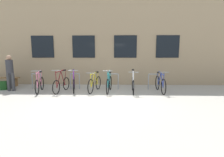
{
  "coord_description": "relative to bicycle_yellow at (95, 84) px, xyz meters",
  "views": [
    {
      "loc": [
        0.71,
        -6.36,
        1.75
      ],
      "look_at": [
        0.48,
        1.6,
        0.6
      ],
      "focal_mm": 26.24,
      "sensor_mm": 36.0,
      "label": 1
    }
  ],
  "objects": [
    {
      "name": "backpack",
      "position": [
        -4.65,
        0.17,
        -0.15
      ],
      "size": [
        0.33,
        0.27,
        0.44
      ],
      "primitive_type": "cube",
      "rotation": [
        0.0,
        0.0,
        0.29
      ],
      "color": "#1E4C1E",
      "rests_on": "ground"
    },
    {
      "name": "bicycle_white",
      "position": [
        1.83,
        -0.16,
        0.01
      ],
      "size": [
        0.44,
        1.74,
        1.08
      ],
      "color": "black",
      "rests_on": "ground"
    },
    {
      "name": "wooden_bench",
      "position": [
        -5.38,
        1.11,
        -0.0
      ],
      "size": [
        1.89,
        0.4,
        0.5
      ],
      "color": "olive",
      "rests_on": "ground"
    },
    {
      "name": "bicycle_blue",
      "position": [
        3.13,
        -0.06,
        0.02
      ],
      "size": [
        0.44,
        1.81,
        1.03
      ],
      "color": "black",
      "rests_on": "ground"
    },
    {
      "name": "person_browsing",
      "position": [
        -4.1,
        -0.05,
        0.63
      ],
      "size": [
        0.36,
        0.32,
        1.73
      ],
      "color": "#3F3F42",
      "rests_on": "ground"
    },
    {
      "name": "storefront_building",
      "position": [
        0.35,
        5.13,
        2.13
      ],
      "size": [
        28.0,
        6.72,
        5.02
      ],
      "color": "tan",
      "rests_on": "ground"
    },
    {
      "name": "bicycle_maroon",
      "position": [
        -1.57,
        -0.16,
        0.0
      ],
      "size": [
        0.44,
        1.63,
        1.1
      ],
      "color": "black",
      "rests_on": "ground"
    },
    {
      "name": "bike_rack",
      "position": [
        -0.09,
        0.49,
        0.11
      ],
      "size": [
        6.51,
        0.05,
        0.81
      ],
      "color": "gray",
      "rests_on": "ground"
    },
    {
      "name": "bicycle_purple",
      "position": [
        -1.01,
        -0.01,
        0.01
      ],
      "size": [
        0.55,
        1.72,
        1.09
      ],
      "color": "black",
      "rests_on": "ground"
    },
    {
      "name": "person_by_bench",
      "position": [
        -4.53,
        0.61,
        0.57
      ],
      "size": [
        0.32,
        0.35,
        1.65
      ],
      "color": "#3F3F42",
      "rests_on": "ground"
    },
    {
      "name": "bicycle_yellow",
      "position": [
        0.0,
        0.0,
        0.0
      ],
      "size": [
        0.54,
        1.7,
        0.97
      ],
      "color": "black",
      "rests_on": "ground"
    },
    {
      "name": "bicycle_pink",
      "position": [
        -2.61,
        -0.2,
        0.0
      ],
      "size": [
        0.52,
        1.65,
        1.08
      ],
      "color": "black",
      "rests_on": "ground"
    },
    {
      "name": "ground_plane",
      "position": [
        0.35,
        -1.41,
        -0.37
      ],
      "size": [
        42.0,
        42.0,
        0.0
      ],
      "primitive_type": "plane",
      "color": "#B2ADA0"
    },
    {
      "name": "bicycle_teal",
      "position": [
        0.7,
        -0.1,
        0.01
      ],
      "size": [
        0.44,
        1.68,
        1.08
      ],
      "color": "black",
      "rests_on": "ground"
    }
  ]
}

